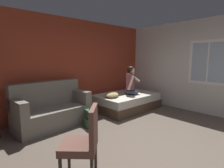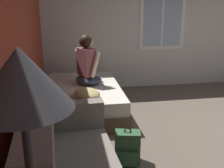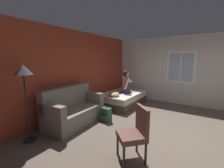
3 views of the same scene
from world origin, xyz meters
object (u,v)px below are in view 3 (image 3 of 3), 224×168
(couch, at_px, (73,110))
(person_seated, at_px, (126,84))
(throw_pillow, at_px, (114,94))
(cell_phone, at_px, (136,92))
(floor_lamp, at_px, (24,77))
(bed, at_px, (122,99))
(backpack, at_px, (106,115))
(side_chair, at_px, (135,131))

(couch, distance_m, person_seated, 2.50)
(person_seated, relative_size, throw_pillow, 1.82)
(cell_phone, bearing_deg, throw_pillow, 118.38)
(couch, height_order, person_seated, person_seated)
(cell_phone, distance_m, floor_lamp, 4.18)
(bed, xyz_separation_m, person_seated, (0.11, -0.10, 0.60))
(backpack, distance_m, throw_pillow, 1.18)
(couch, distance_m, throw_pillow, 1.71)
(bed, bearing_deg, floor_lamp, 173.93)
(couch, height_order, side_chair, couch)
(bed, height_order, backpack, bed)
(person_seated, bearing_deg, couch, 171.24)
(person_seated, relative_size, floor_lamp, 0.51)
(throw_pillow, bearing_deg, couch, 169.57)
(backpack, relative_size, floor_lamp, 0.27)
(cell_phone, bearing_deg, floor_lamp, 124.93)
(bed, xyz_separation_m, throw_pillow, (-0.64, -0.04, 0.31))
(bed, distance_m, cell_phone, 0.67)
(side_chair, distance_m, throw_pillow, 2.80)
(bed, xyz_separation_m, floor_lamp, (-3.51, 0.37, 1.19))
(bed, relative_size, throw_pillow, 4.15)
(side_chair, height_order, person_seated, person_seated)
(throw_pillow, bearing_deg, person_seated, -5.02)
(backpack, height_order, cell_phone, cell_phone)
(bed, bearing_deg, couch, 173.32)
(person_seated, xyz_separation_m, floor_lamp, (-3.63, 0.48, 0.59))
(backpack, bearing_deg, person_seated, 10.16)
(floor_lamp, bearing_deg, side_chair, -71.69)
(bed, xyz_separation_m, couch, (-2.32, 0.27, 0.16))
(backpack, bearing_deg, couch, 131.47)
(person_seated, bearing_deg, bed, 137.79)
(backpack, xyz_separation_m, floor_lamp, (-1.81, 0.80, 1.24))
(person_seated, bearing_deg, floor_lamp, 172.51)
(couch, distance_m, floor_lamp, 1.58)
(bed, bearing_deg, person_seated, -42.21)
(floor_lamp, bearing_deg, backpack, -23.85)
(person_seated, bearing_deg, backpack, -169.84)
(throw_pillow, distance_m, cell_phone, 1.19)
(bed, xyz_separation_m, side_chair, (-2.78, -1.85, 0.30))
(side_chair, distance_m, cell_phone, 3.58)
(floor_lamp, bearing_deg, bed, -6.07)
(side_chair, relative_size, floor_lamp, 0.58)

